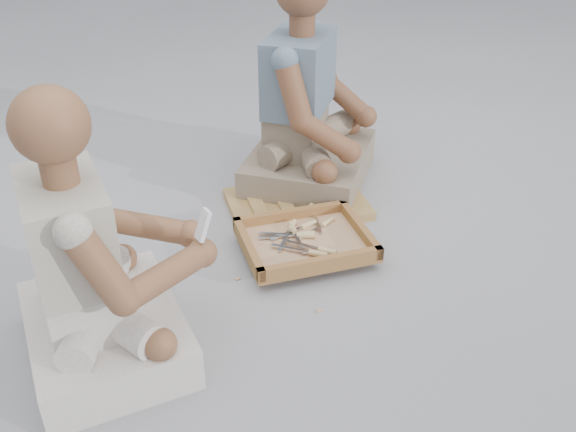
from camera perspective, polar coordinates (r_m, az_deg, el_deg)
ground at (r=2.31m, az=2.42°, el=-7.04°), size 60.00×60.00×0.00m
carved_panel at (r=2.81m, az=0.82°, el=1.07°), size 0.69×0.58×0.04m
tool_tray at (r=2.48m, az=1.55°, el=-2.28°), size 0.59×0.53×0.06m
chisel_0 at (r=2.56m, az=1.45°, el=-0.92°), size 0.22×0.02×0.02m
chisel_1 at (r=2.54m, az=0.24°, el=-1.12°), size 0.19×0.14×0.02m
chisel_2 at (r=2.39m, az=2.19°, el=-3.27°), size 0.13×0.20×0.02m
chisel_3 at (r=2.40m, az=3.05°, el=-3.00°), size 0.12×0.20×0.02m
chisel_4 at (r=2.50m, az=1.10°, el=-1.70°), size 0.17×0.16×0.02m
chisel_5 at (r=2.50m, az=1.07°, el=-1.65°), size 0.20×0.12×0.02m
chisel_6 at (r=2.65m, az=2.29°, el=0.36°), size 0.13×0.20×0.02m
chisel_7 at (r=2.58m, az=3.23°, el=-0.74°), size 0.22×0.05×0.02m
chisel_8 at (r=2.52m, az=0.52°, el=-1.30°), size 0.11×0.21×0.02m
wood_chip_0 at (r=2.71m, az=2.36°, el=-0.57°), size 0.02×0.02×0.00m
wood_chip_1 at (r=2.87m, az=1.68°, el=1.45°), size 0.02×0.02×0.00m
wood_chip_2 at (r=2.47m, az=1.33°, el=-4.10°), size 0.02×0.02×0.00m
wood_chip_3 at (r=2.39m, az=-4.50°, el=-5.59°), size 0.02×0.02×0.00m
wood_chip_4 at (r=2.24m, az=2.76°, el=-8.41°), size 0.02×0.02×0.00m
wood_chip_5 at (r=2.64m, az=6.47°, el=-1.72°), size 0.02×0.02×0.00m
wood_chip_6 at (r=2.78m, az=3.78°, el=0.29°), size 0.02×0.02×0.00m
wood_chip_7 at (r=2.86m, az=-0.93°, el=1.26°), size 0.02×0.02×0.00m
craftsman at (r=1.98m, az=-16.90°, el=-5.02°), size 0.65×0.65×0.89m
companion at (r=2.90m, az=1.73°, el=8.92°), size 0.81×0.78×0.99m
mobile_phone at (r=1.92m, az=-7.56°, el=-0.79°), size 0.05×0.05×0.10m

